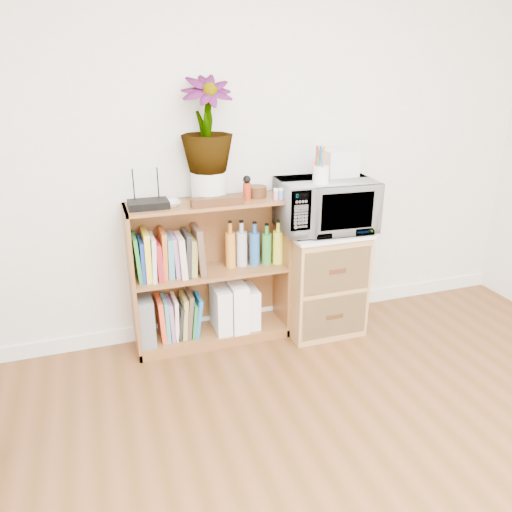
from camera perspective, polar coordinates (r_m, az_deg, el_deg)
name	(u,v)px	position (r m, az deg, el deg)	size (l,w,h in m)	color
skirting_board	(255,315)	(3.60, -0.09, -6.72)	(4.00, 0.02, 0.10)	white
bookshelf	(210,274)	(3.21, -5.24, -2.03)	(1.00, 0.30, 0.95)	brown
wicker_unit	(321,281)	(3.43, 7.42, -2.83)	(0.50, 0.45, 0.70)	#9E7542
microwave	(325,205)	(3.24, 7.94, 5.78)	(0.60, 0.40, 0.33)	silver
pen_cup	(321,175)	(3.08, 7.41, 9.19)	(0.10, 0.10, 0.11)	white
small_appliance	(339,163)	(3.32, 9.48, 10.46)	(0.21, 0.18, 0.17)	silver
router	(148,204)	(2.97, -12.20, 5.81)	(0.23, 0.16, 0.04)	black
white_bowl	(170,204)	(2.98, -9.86, 5.91)	(0.13, 0.13, 0.03)	silver
plant_pot	(209,186)	(3.05, -5.42, 7.93)	(0.21, 0.21, 0.18)	silver
potted_plant	(207,125)	(2.99, -5.67, 14.69)	(0.30, 0.30, 0.54)	#2F752E
trinket_box	(217,201)	(2.96, -4.46, 6.25)	(0.31, 0.08, 0.05)	#351D0E
kokeshi_doll	(247,192)	(3.06, -1.05, 7.37)	(0.05, 0.05, 0.11)	#9D2513
wooden_bowl	(257,192)	(3.14, 0.13, 7.36)	(0.12, 0.12, 0.07)	#36200E
paint_jars	(281,195)	(3.09, 2.86, 6.97)	(0.11, 0.04, 0.05)	pink
file_box	(145,318)	(3.25, -12.53, -6.97)	(0.09, 0.25, 0.31)	slate
magazine_holder_left	(221,308)	(3.32, -4.05, -5.97)	(0.10, 0.24, 0.31)	white
magazine_holder_mid	(236,304)	(3.34, -2.26, -5.54)	(0.10, 0.26, 0.33)	white
magazine_holder_right	(250,306)	(3.37, -0.72, -5.73)	(0.09, 0.22, 0.27)	white
cookbooks	(169,255)	(3.10, -9.95, 0.10)	(0.42, 0.20, 0.30)	#22812D
liquor_bottles	(260,244)	(3.23, 0.47, 1.41)	(0.46, 0.07, 0.30)	orange
lower_books	(178,317)	(3.29, -8.88, -6.86)	(0.28, 0.19, 0.30)	#E34B28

